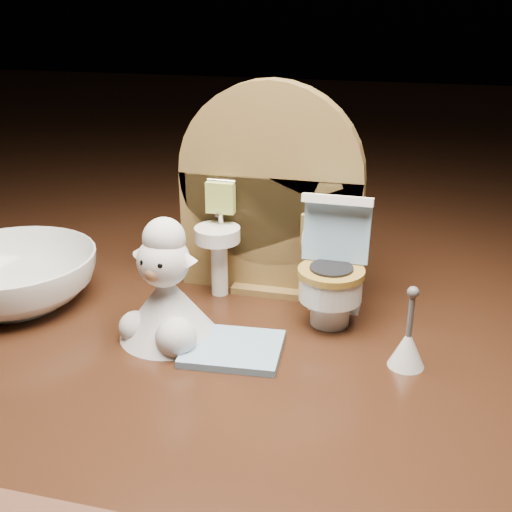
# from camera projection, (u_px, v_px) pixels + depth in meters

# --- Properties ---
(backdrop_panel) EXTENTS (0.13, 0.05, 0.15)m
(backdrop_panel) POSITION_uv_depth(u_px,v_px,m) (269.00, 203.00, 0.45)
(backdrop_panel) COLOR brown
(backdrop_panel) RESTS_ON ground
(toy_toilet) EXTENTS (0.05, 0.06, 0.09)m
(toy_toilet) POSITION_uv_depth(u_px,v_px,m) (334.00, 275.00, 0.42)
(toy_toilet) COLOR white
(toy_toilet) RESTS_ON ground
(bath_mat) EXTENTS (0.06, 0.05, 0.00)m
(bath_mat) POSITION_uv_depth(u_px,v_px,m) (233.00, 349.00, 0.39)
(bath_mat) COLOR #7FA5C4
(bath_mat) RESTS_ON ground
(toilet_brush) EXTENTS (0.02, 0.02, 0.05)m
(toilet_brush) POSITION_uv_depth(u_px,v_px,m) (408.00, 345.00, 0.37)
(toilet_brush) COLOR white
(toilet_brush) RESTS_ON ground
(plush_lamb) EXTENTS (0.06, 0.06, 0.08)m
(plush_lamb) POSITION_uv_depth(u_px,v_px,m) (166.00, 297.00, 0.40)
(plush_lamb) COLOR silver
(plush_lamb) RESTS_ON ground
(ceramic_bowl) EXTENTS (0.15, 0.15, 0.04)m
(ceramic_bowl) POSITION_uv_depth(u_px,v_px,m) (13.00, 279.00, 0.45)
(ceramic_bowl) COLOR white
(ceramic_bowl) RESTS_ON ground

